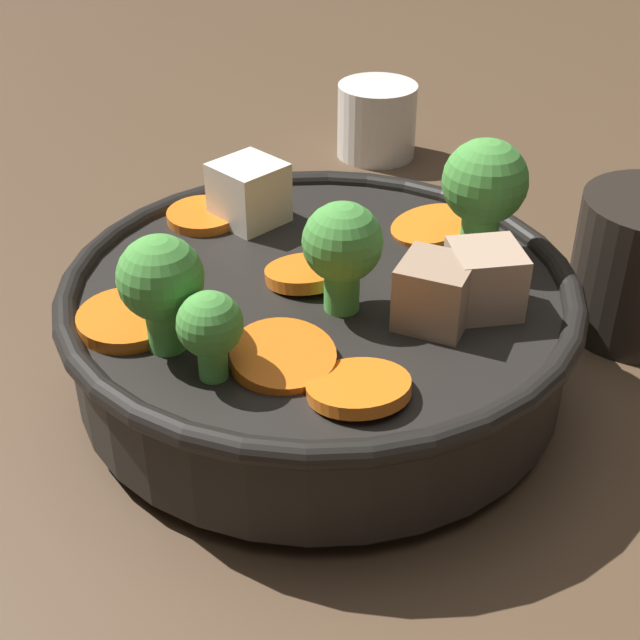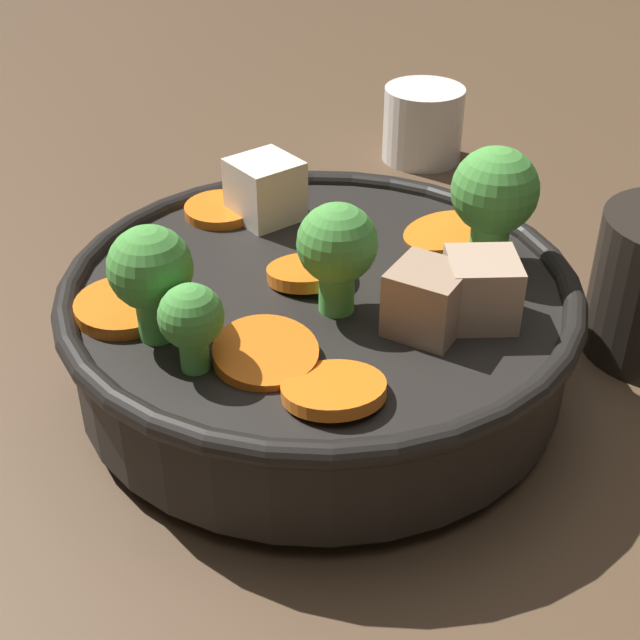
{
  "view_description": "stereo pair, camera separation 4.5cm",
  "coord_description": "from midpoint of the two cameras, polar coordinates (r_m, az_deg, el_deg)",
  "views": [
    {
      "loc": [
        -0.26,
        -0.28,
        0.29
      ],
      "look_at": [
        0.0,
        0.0,
        0.04
      ],
      "focal_mm": 50.0,
      "sensor_mm": 36.0,
      "label": 1
    },
    {
      "loc": [
        -0.22,
        -0.31,
        0.29
      ],
      "look_at": [
        0.0,
        0.0,
        0.04
      ],
      "focal_mm": 50.0,
      "sensor_mm": 36.0,
      "label": 2
    }
  ],
  "objects": [
    {
      "name": "ground_plane",
      "position": [
        0.48,
        2.73,
        -4.14
      ],
      "size": [
        3.0,
        3.0,
        0.0
      ],
      "primitive_type": "plane",
      "color": "#4C3826"
    },
    {
      "name": "stirfry_bowl",
      "position": [
        0.45,
        2.96,
        0.25
      ],
      "size": [
        0.26,
        0.26,
        0.12
      ],
      "color": "black",
      "rests_on": "ground_plane"
    },
    {
      "name": "tea_cup",
      "position": [
        0.73,
        8.42,
        12.31
      ],
      "size": [
        0.06,
        0.06,
        0.06
      ],
      "color": "white",
      "rests_on": "ground_plane"
    }
  ]
}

